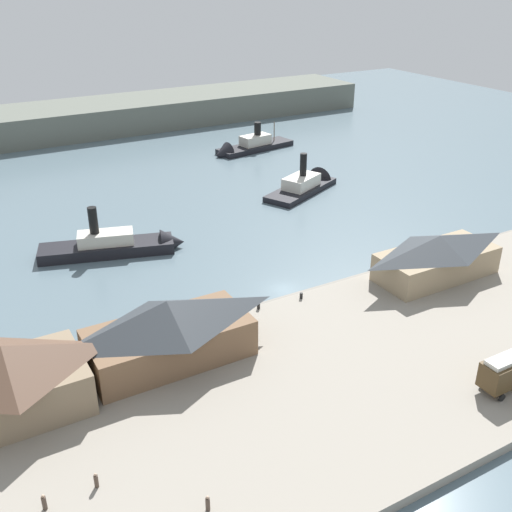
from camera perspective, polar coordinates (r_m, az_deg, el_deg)
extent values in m
plane|color=slate|center=(91.38, 2.60, -3.15)|extent=(320.00, 320.00, 0.00)
cube|color=gray|center=(76.29, 11.54, -9.66)|extent=(110.00, 36.00, 1.20)
cube|color=slate|center=(88.52, 3.85, -3.85)|extent=(110.00, 0.80, 1.00)
cube|color=#847056|center=(69.94, -22.22, -11.82)|extent=(15.50, 10.21, 5.02)
pyramid|color=brown|center=(67.63, -22.81, -9.01)|extent=(15.81, 10.72, 3.27)
cube|color=brown|center=(73.43, -8.18, -8.09)|extent=(19.37, 8.89, 4.74)
pyramid|color=#33383D|center=(71.28, -8.39, -5.40)|extent=(19.76, 9.33, 3.31)
cube|color=#998466|center=(95.53, 16.69, -0.68)|extent=(18.91, 8.08, 4.32)
pyramid|color=#33383D|center=(94.13, 16.94, 1.17)|extent=(19.29, 8.49, 2.45)
cube|color=#4C381E|center=(74.17, 23.11, -9.78)|extent=(8.22, 2.75, 2.98)
cylinder|color=black|center=(73.92, 20.60, -11.27)|extent=(0.90, 0.18, 0.90)
cylinder|color=black|center=(72.66, 22.24, -12.31)|extent=(0.90, 0.18, 0.90)
cylinder|color=#4C3D33|center=(60.26, -14.89, -19.90)|extent=(0.40, 0.40, 1.37)
sphere|color=#CCA889|center=(59.70, -14.98, -19.36)|extent=(0.25, 0.25, 0.25)
cylinder|color=#4C3D33|center=(59.70, -19.41, -21.19)|extent=(0.42, 0.42, 1.42)
sphere|color=#CCA889|center=(59.11, -19.54, -20.62)|extent=(0.26, 0.26, 0.26)
cylinder|color=#4C3D33|center=(56.86, -4.59, -22.37)|extent=(0.41, 0.41, 1.40)
sphere|color=#CCA889|center=(56.24, -4.62, -21.80)|extent=(0.26, 0.26, 0.26)
cylinder|color=black|center=(83.70, 0.24, -4.75)|extent=(0.44, 0.44, 0.90)
cylinder|color=black|center=(86.47, 4.30, -3.76)|extent=(0.44, 0.44, 0.90)
cube|color=black|center=(162.56, -0.07, 10.27)|extent=(22.32, 9.40, 1.35)
cone|color=black|center=(156.34, -3.22, 9.59)|extent=(4.69, 6.11, 5.59)
cube|color=beige|center=(162.05, -0.07, 10.93)|extent=(8.50, 5.21, 2.55)
cylinder|color=black|center=(161.79, 0.15, 11.98)|extent=(1.80, 1.80, 3.32)
cylinder|color=brown|center=(165.71, 1.73, 11.71)|extent=(0.24, 0.24, 5.08)
cube|color=black|center=(130.89, 4.28, 6.27)|extent=(20.53, 14.28, 1.22)
cone|color=black|center=(138.93, 6.40, 7.35)|extent=(5.71, 6.89, 5.96)
cube|color=silver|center=(130.28, 4.31, 7.04)|extent=(9.76, 8.00, 2.47)
cylinder|color=black|center=(129.66, 4.50, 8.63)|extent=(1.47, 1.47, 4.83)
cube|color=black|center=(105.02, -13.93, 0.68)|extent=(22.87, 11.75, 1.92)
cone|color=black|center=(105.16, -7.89, 1.26)|extent=(5.27, 5.91, 4.96)
cube|color=beige|center=(104.21, -14.04, 1.67)|extent=(9.87, 6.40, 2.08)
cylinder|color=black|center=(103.02, -15.16, 3.27)|extent=(1.51, 1.51, 4.58)
cube|color=#60665B|center=(186.88, -16.03, 12.40)|extent=(180.00, 24.00, 8.00)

